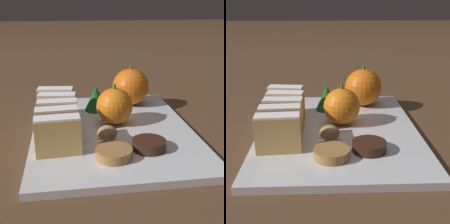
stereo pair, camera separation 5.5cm
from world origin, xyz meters
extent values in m
plane|color=#513823|center=(0.00, 0.00, 0.00)|extent=(6.00, 6.00, 0.00)
cube|color=silver|center=(0.00, 0.00, 0.01)|extent=(0.28, 0.37, 0.01)
cube|color=tan|center=(-0.09, -0.09, 0.04)|extent=(0.07, 0.03, 0.06)
cube|color=white|center=(-0.09, -0.09, 0.07)|extent=(0.07, 0.03, 0.00)
cube|color=tan|center=(-0.10, -0.05, 0.04)|extent=(0.07, 0.03, 0.06)
cube|color=white|center=(-0.10, -0.05, 0.07)|extent=(0.07, 0.03, 0.00)
cube|color=tan|center=(-0.10, -0.01, 0.04)|extent=(0.07, 0.03, 0.06)
cube|color=white|center=(-0.10, -0.01, 0.07)|extent=(0.07, 0.03, 0.00)
cube|color=tan|center=(-0.10, 0.03, 0.04)|extent=(0.07, 0.03, 0.06)
cube|color=white|center=(-0.10, 0.03, 0.07)|extent=(0.07, 0.03, 0.00)
cube|color=tan|center=(-0.10, 0.07, 0.04)|extent=(0.07, 0.03, 0.06)
cube|color=white|center=(-0.10, 0.07, 0.07)|extent=(0.07, 0.03, 0.00)
sphere|color=orange|center=(0.01, 0.02, 0.05)|extent=(0.07, 0.07, 0.07)
cylinder|color=#38702D|center=(0.01, 0.02, 0.08)|extent=(0.01, 0.00, 0.01)
sphere|color=orange|center=(0.06, 0.13, 0.05)|extent=(0.08, 0.08, 0.08)
cylinder|color=#38702D|center=(0.06, 0.13, 0.09)|extent=(0.01, 0.01, 0.01)
ellipsoid|color=#9E7A51|center=(-0.02, -0.05, 0.03)|extent=(0.03, 0.03, 0.03)
cylinder|color=#381E14|center=(0.04, -0.09, 0.02)|extent=(0.05, 0.05, 0.02)
cylinder|color=#A3703D|center=(-0.01, -0.11, 0.02)|extent=(0.05, 0.05, 0.01)
cone|color=#195623|center=(-0.02, 0.10, 0.04)|extent=(0.05, 0.05, 0.05)
camera|label=1|loc=(-0.08, -0.51, 0.23)|focal=50.00mm
camera|label=2|loc=(-0.02, -0.52, 0.23)|focal=50.00mm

